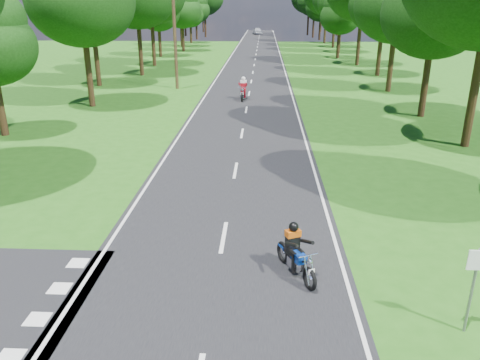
{
  "coord_description": "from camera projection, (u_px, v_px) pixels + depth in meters",
  "views": [
    {
      "loc": [
        1.12,
        -10.46,
        6.57
      ],
      "look_at": [
        0.39,
        4.0,
        1.1
      ],
      "focal_mm": 35.0,
      "sensor_mm": 36.0,
      "label": 1
    }
  ],
  "objects": [
    {
      "name": "distant_car",
      "position": [
        257.0,
        31.0,
        106.67
      ],
      "size": [
        2.72,
        4.73,
        1.51
      ],
      "primitive_type": "imported",
      "rotation": [
        0.0,
        0.0,
        0.22
      ],
      "color": "silver",
      "rests_on": "main_road"
    },
    {
      "name": "telegraph_pole",
      "position": [
        175.0,
        37.0,
        37.15
      ],
      "size": [
        1.2,
        0.26,
        8.0
      ],
      "color": "#382616",
      "rests_on": "ground"
    },
    {
      "name": "main_road",
      "position": [
        255.0,
        59.0,
        58.86
      ],
      "size": [
        7.0,
        140.0,
        0.02
      ],
      "primitive_type": "cube",
      "color": "black",
      "rests_on": "ground"
    },
    {
      "name": "rider_far_red",
      "position": [
        243.0,
        88.0,
        33.79
      ],
      "size": [
        0.75,
        2.0,
        1.64
      ],
      "primitive_type": null,
      "rotation": [
        0.0,
        0.0,
        -0.05
      ],
      "color": "#B50D1C",
      "rests_on": "main_road"
    },
    {
      "name": "road_markings",
      "position": [
        254.0,
        61.0,
        57.11
      ],
      "size": [
        7.4,
        140.0,
        0.01
      ],
      "color": "silver",
      "rests_on": "main_road"
    },
    {
      "name": "road_sign",
      "position": [
        475.0,
        277.0,
        9.53
      ],
      "size": [
        0.45,
        0.07,
        2.0
      ],
      "color": "slate",
      "rests_on": "ground"
    },
    {
      "name": "ground",
      "position": [
        217.0,
        274.0,
        12.14
      ],
      "size": [
        160.0,
        160.0,
        0.0
      ],
      "primitive_type": "plane",
      "color": "#215713",
      "rests_on": "ground"
    },
    {
      "name": "rider_near_blue",
      "position": [
        296.0,
        250.0,
        11.82
      ],
      "size": [
        1.24,
        1.78,
        1.41
      ],
      "primitive_type": null,
      "rotation": [
        0.0,
        0.0,
        0.44
      ],
      "color": "#0E379B",
      "rests_on": "main_road"
    }
  ]
}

